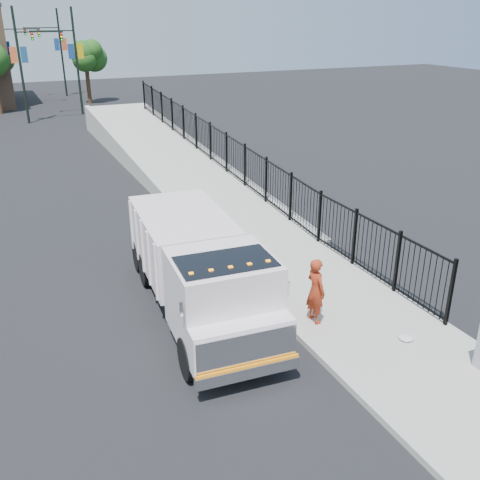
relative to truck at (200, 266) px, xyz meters
name	(u,v)px	position (x,y,z in m)	size (l,w,h in m)	color
ground	(285,322)	(1.85, -1.33, -1.41)	(120.00, 120.00, 0.00)	black
sidewalk	(394,342)	(3.77, -3.33, -1.35)	(3.55, 12.00, 0.12)	#9E998E
curb	(328,361)	(1.85, -3.33, -1.33)	(0.30, 12.00, 0.16)	#ADAAA3
ramp	(172,167)	(3.97, 14.67, -1.41)	(3.95, 24.00, 1.70)	#9E998E
iron_fence	(227,165)	(5.40, 10.67, -0.51)	(0.10, 28.00, 1.80)	black
truck	(200,266)	(0.00, 0.00, 0.00)	(2.89, 7.46, 2.50)	black
worker	(316,291)	(2.46, -1.74, -0.42)	(0.64, 0.42, 1.74)	#982C14
debris	(406,337)	(4.03, -3.42, -1.24)	(0.39, 0.39, 0.10)	silver
light_pole_0	(24,61)	(-1.44, 30.99, 2.96)	(3.78, 0.22, 8.00)	black
light_pole_1	(72,57)	(2.25, 33.40, 2.96)	(3.78, 0.22, 8.00)	black
light_pole_2	(8,54)	(-2.10, 40.00, 2.96)	(3.77, 0.22, 8.00)	black
light_pole_3	(58,49)	(2.62, 44.64, 2.96)	(3.77, 0.22, 8.00)	black
tree_1	(85,58)	(4.16, 38.93, 2.50)	(2.15, 2.15, 5.08)	#382314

